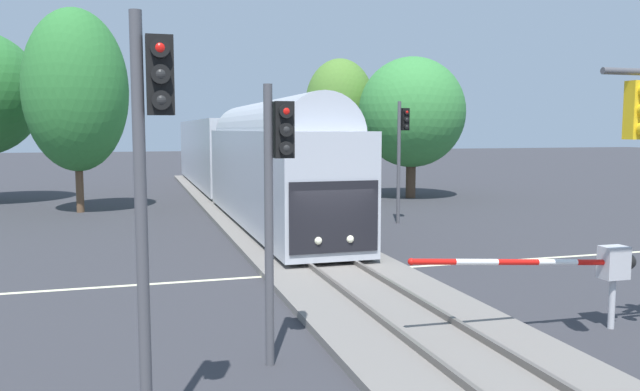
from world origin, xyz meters
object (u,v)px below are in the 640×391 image
Objects in this scene: commuter_train at (235,155)px; traffic_signal_median at (277,179)px; oak_behind_train at (76,91)px; elm_centre_background at (340,105)px; traffic_signal_near_left at (150,163)px; crossing_gate_near at (593,265)px; traffic_signal_far_side at (402,142)px; oak_far_right at (412,112)px.

traffic_signal_median is (-3.26, -25.67, 0.62)m from commuter_train.
oak_behind_train is 1.15× the size of elm_centre_background.
traffic_signal_near_left is at bearing -100.97° from commuter_train.
traffic_signal_median is 0.88× the size of traffic_signal_near_left.
traffic_signal_near_left is (-9.07, -2.67, 2.43)m from crossing_gate_near.
traffic_signal_far_side is 0.96× the size of traffic_signal_near_left.
oak_behind_train is 19.45m from oak_far_right.
commuter_train is 7.65× the size of crossing_gate_near.
oak_far_right is at bearing 60.86° from traffic_signal_median.
oak_behind_train is (-8.37, -1.74, 3.46)m from commuter_train.
crossing_gate_near is at bearing -98.81° from traffic_signal_far_side.
commuter_train is 11.75m from traffic_signal_far_side.
oak_far_right reaches higher than crossing_gate_near.
commuter_train is 8.02× the size of traffic_signal_median.
commuter_train reaches higher than traffic_signal_median.
oak_behind_train reaches higher than elm_centre_background.
crossing_gate_near is 0.96× the size of traffic_signal_far_side.
oak_far_right is (7.41, 25.50, 3.90)m from crossing_gate_near.
oak_behind_train reaches higher than traffic_signal_median.
oak_far_right reaches higher than traffic_signal_median.
traffic_signal_median is at bearing -120.66° from traffic_signal_far_side.
commuter_train is at bearing 97.96° from crossing_gate_near.
traffic_signal_far_side reaches higher than crossing_gate_near.
commuter_train reaches higher than crossing_gate_near.
oak_far_right is at bearing 4.80° from oak_behind_train.
traffic_signal_near_left is at bearing -163.59° from crossing_gate_near.
traffic_signal_far_side is 0.63× the size of oak_far_right.
traffic_signal_near_left is 0.66× the size of oak_far_right.
crossing_gate_near is at bearing 16.41° from traffic_signal_near_left.
oak_far_right is (3.19, -4.60, -0.62)m from elm_centre_background.
traffic_signal_median is 18.15m from traffic_signal_far_side.
traffic_signal_far_side is at bearing 59.34° from traffic_signal_median.
commuter_train is at bearing -150.11° from elm_centre_background.
oak_behind_train is at bearing -168.24° from commuter_train.
oak_far_right reaches higher than traffic_signal_far_side.
crossing_gate_near is at bearing -82.04° from commuter_train.
traffic_signal_far_side is at bearing 57.80° from traffic_signal_near_left.
oak_behind_train is 17.33m from elm_centre_background.
crossing_gate_near is at bearing -106.20° from oak_far_right.
elm_centre_background is at bearing 82.02° from crossing_gate_near.
oak_far_right is at bearing 73.80° from crossing_gate_near.
traffic_signal_near_left is (-2.23, -2.62, 0.45)m from traffic_signal_median.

